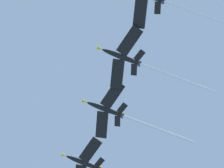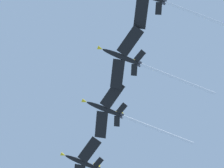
# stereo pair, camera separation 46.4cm
# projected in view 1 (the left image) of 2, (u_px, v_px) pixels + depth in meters

# --- Properties ---
(jet_inner_left) EXTENTS (27.66, 28.55, 7.05)m
(jet_inner_left) POSITION_uv_depth(u_px,v_px,m) (137.00, 63.00, 111.80)
(jet_inner_left) COLOR black
(jet_centre) EXTENTS (27.27, 28.57, 7.42)m
(jet_centre) POSITION_uv_depth(u_px,v_px,m) (121.00, 115.00, 117.87)
(jet_centre) COLOR black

